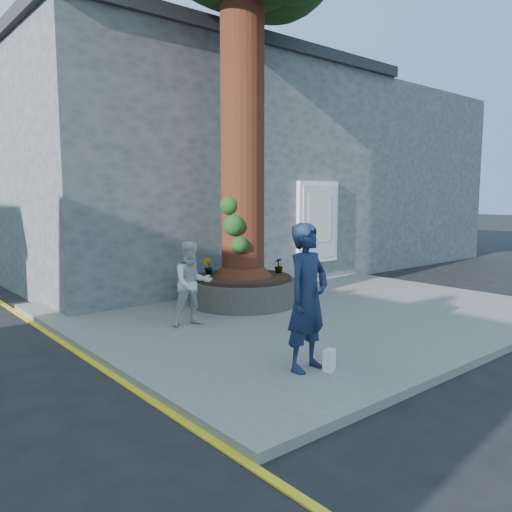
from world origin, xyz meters
TOP-DOWN VIEW (x-y plane):
  - ground at (0.00, 0.00)m, footprint 120.00×120.00m
  - pavement at (1.50, 1.00)m, footprint 9.00×8.00m
  - yellow_line at (-3.05, 1.00)m, footprint 0.10×30.00m
  - stone_shop at (2.50, 7.20)m, footprint 10.30×8.30m
  - neighbour_shop at (10.50, 7.20)m, footprint 6.00×8.00m
  - planter at (0.80, 2.00)m, footprint 2.30×2.30m
  - man at (-1.09, -1.74)m, footprint 0.76×0.56m
  - woman at (-1.02, 1.15)m, footprint 0.83×0.71m
  - shopping_bag at (-0.89, -1.97)m, footprint 0.23×0.19m
  - plant_a at (1.65, 2.62)m, footprint 0.23×0.22m
  - plant_b at (0.22, 2.47)m, footprint 0.28×0.28m
  - plant_c at (1.65, 1.80)m, footprint 0.19×0.19m
  - plant_d at (1.65, 1.15)m, footprint 0.33×0.35m

SIDE VIEW (x-z plane):
  - ground at x=0.00m, z-range 0.00..0.00m
  - yellow_line at x=-3.05m, z-range 0.00..0.01m
  - pavement at x=1.50m, z-range 0.00..0.12m
  - shopping_bag at x=-0.89m, z-range 0.12..0.40m
  - planter at x=0.80m, z-range 0.11..0.71m
  - woman at x=-1.02m, z-range 0.12..1.63m
  - plant_d at x=1.65m, z-range 0.72..1.03m
  - plant_c at x=1.65m, z-range 0.72..1.05m
  - plant_a at x=1.65m, z-range 0.72..1.08m
  - plant_b at x=0.22m, z-range 0.72..1.11m
  - man at x=-1.09m, z-range 0.12..2.06m
  - neighbour_shop at x=10.50m, z-range 0.00..6.00m
  - stone_shop at x=2.50m, z-range 0.01..6.31m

